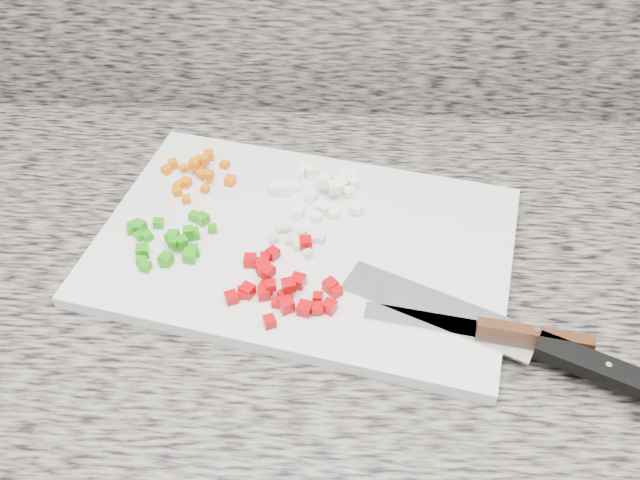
{
  "coord_description": "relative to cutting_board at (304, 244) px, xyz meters",
  "views": [
    {
      "loc": [
        0.03,
        0.83,
        1.51
      ],
      "look_at": [
        0.0,
        1.42,
        0.94
      ],
      "focal_mm": 40.0,
      "sensor_mm": 36.0,
      "label": 1
    }
  ],
  "objects": [
    {
      "name": "cutting_board",
      "position": [
        0.0,
        0.0,
        0.0
      ],
      "size": [
        0.55,
        0.42,
        0.02
      ],
      "primitive_type": "cube",
      "rotation": [
        0.0,
        0.0,
        -0.21
      ],
      "color": "silver",
      "rests_on": "countertop"
    },
    {
      "name": "onion_pile",
      "position": [
        0.01,
        0.09,
        0.02
      ],
      "size": [
        0.12,
        0.12,
        0.03
      ],
      "color": "white",
      "rests_on": "cutting_board"
    },
    {
      "name": "carrot_pile",
      "position": [
        -0.15,
        0.11,
        0.02
      ],
      "size": [
        0.1,
        0.1,
        0.02
      ],
      "color": "#D95F04",
      "rests_on": "cutting_board"
    },
    {
      "name": "cabinet",
      "position": [
        0.02,
        0.0,
        -0.48
      ],
      "size": [
        3.92,
        0.62,
        0.86
      ],
      "primitive_type": "cube",
      "color": "silver",
      "rests_on": "ground"
    },
    {
      "name": "chef_knife",
      "position": [
        0.26,
        -0.15,
        0.01
      ],
      "size": [
        0.34,
        0.19,
        0.02
      ],
      "rotation": [
        0.0,
        0.0,
        -0.44
      ],
      "color": "silver",
      "rests_on": "cutting_board"
    },
    {
      "name": "countertop",
      "position": [
        0.02,
        0.0,
        -0.03
      ],
      "size": [
        3.96,
        0.64,
        0.04
      ],
      "primitive_type": "cube",
      "color": "slate",
      "rests_on": "cabinet"
    },
    {
      "name": "paring_knife",
      "position": [
        0.22,
        -0.13,
        0.01
      ],
      "size": [
        0.24,
        0.06,
        0.02
      ],
      "rotation": [
        0.0,
        0.0,
        -0.17
      ],
      "color": "silver",
      "rests_on": "cutting_board"
    },
    {
      "name": "green_pepper_pile",
      "position": [
        -0.16,
        -0.02,
        0.02
      ],
      "size": [
        0.11,
        0.1,
        0.02
      ],
      "color": "#208B0C",
      "rests_on": "cutting_board"
    },
    {
      "name": "red_pepper_pile",
      "position": [
        -0.02,
        -0.08,
        0.02
      ],
      "size": [
        0.13,
        0.14,
        0.02
      ],
      "color": "#B50208",
      "rests_on": "cutting_board"
    },
    {
      "name": "garlic_pile",
      "position": [
        -0.01,
        -0.0,
        0.01
      ],
      "size": [
        0.07,
        0.06,
        0.01
      ],
      "color": "beige",
      "rests_on": "cutting_board"
    }
  ]
}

